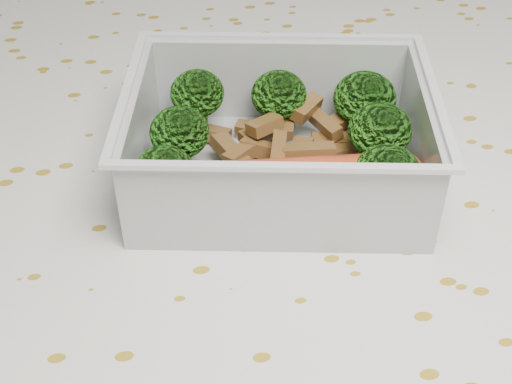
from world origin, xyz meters
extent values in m
cube|color=brown|center=(0.00, 0.00, 0.73)|extent=(1.40, 0.90, 0.04)
cube|color=silver|center=(0.00, 0.00, 0.75)|extent=(1.46, 0.96, 0.01)
cube|color=silver|center=(0.00, 0.48, 0.66)|extent=(1.46, 0.01, 0.18)
cube|color=silver|center=(0.03, 0.04, 0.76)|extent=(0.20, 0.16, 0.00)
cube|color=silver|center=(0.04, 0.11, 0.79)|extent=(0.17, 0.04, 0.06)
cube|color=silver|center=(0.01, -0.02, 0.79)|extent=(0.17, 0.04, 0.06)
cube|color=silver|center=(0.11, 0.03, 0.79)|extent=(0.03, 0.12, 0.06)
cube|color=silver|center=(-0.06, 0.06, 0.79)|extent=(0.03, 0.12, 0.06)
cube|color=silver|center=(0.04, 0.11, 0.82)|extent=(0.18, 0.04, 0.00)
cube|color=silver|center=(0.01, -0.03, 0.82)|extent=(0.18, 0.04, 0.00)
cube|color=silver|center=(0.12, 0.03, 0.82)|extent=(0.03, 0.13, 0.00)
cube|color=silver|center=(-0.06, 0.06, 0.82)|extent=(0.03, 0.13, 0.00)
cylinder|color=#608C3F|center=(-0.02, 0.10, 0.77)|extent=(0.01, 0.01, 0.02)
ellipsoid|color=#2C7916|center=(-0.02, 0.10, 0.79)|extent=(0.04, 0.04, 0.03)
cylinder|color=#608C3F|center=(0.04, 0.08, 0.77)|extent=(0.01, 0.01, 0.02)
ellipsoid|color=#2C7916|center=(0.04, 0.08, 0.79)|extent=(0.04, 0.04, 0.03)
cylinder|color=#608C3F|center=(0.09, 0.07, 0.77)|extent=(0.01, 0.01, 0.02)
ellipsoid|color=#2C7916|center=(0.09, 0.07, 0.79)|extent=(0.04, 0.04, 0.03)
cylinder|color=#608C3F|center=(-0.03, 0.05, 0.77)|extent=(0.01, 0.01, 0.02)
ellipsoid|color=#2C7916|center=(-0.03, 0.05, 0.79)|extent=(0.04, 0.04, 0.03)
cylinder|color=#608C3F|center=(0.09, 0.04, 0.77)|extent=(0.01, 0.01, 0.02)
ellipsoid|color=#2C7916|center=(0.09, 0.04, 0.79)|extent=(0.04, 0.04, 0.03)
cylinder|color=#608C3F|center=(-0.04, 0.02, 0.77)|extent=(0.01, 0.01, 0.02)
ellipsoid|color=#2C7916|center=(-0.04, 0.02, 0.79)|extent=(0.03, 0.03, 0.03)
cylinder|color=#608C3F|center=(0.08, -0.01, 0.77)|extent=(0.01, 0.01, 0.02)
ellipsoid|color=#2C7916|center=(0.08, -0.01, 0.79)|extent=(0.04, 0.04, 0.03)
cube|color=olive|center=(0.04, 0.08, 0.78)|extent=(0.02, 0.02, 0.01)
cube|color=olive|center=(0.05, 0.08, 0.78)|extent=(0.03, 0.03, 0.01)
cube|color=olive|center=(0.02, 0.08, 0.77)|extent=(0.02, 0.02, 0.01)
cube|color=olive|center=(0.02, 0.05, 0.78)|extent=(0.03, 0.03, 0.01)
cube|color=olive|center=(0.07, 0.06, 0.77)|extent=(0.02, 0.03, 0.01)
cube|color=olive|center=(0.07, 0.06, 0.77)|extent=(0.03, 0.02, 0.01)
cube|color=olive|center=(0.08, 0.07, 0.78)|extent=(0.03, 0.02, 0.01)
cube|color=olive|center=(0.00, 0.07, 0.77)|extent=(0.02, 0.03, 0.01)
cube|color=olive|center=(0.01, 0.05, 0.77)|extent=(0.02, 0.03, 0.01)
cube|color=olive|center=(0.00, 0.04, 0.78)|extent=(0.03, 0.02, 0.01)
cube|color=olive|center=(0.06, 0.07, 0.78)|extent=(0.02, 0.03, 0.01)
cube|color=olive|center=(0.02, 0.07, 0.78)|extent=(0.03, 0.02, 0.01)
cube|color=olive|center=(0.04, 0.07, 0.78)|extent=(0.02, 0.03, 0.01)
cube|color=olive|center=(0.02, 0.06, 0.79)|extent=(0.03, 0.02, 0.01)
cube|color=olive|center=(0.07, 0.05, 0.77)|extent=(0.02, 0.01, 0.01)
cube|color=olive|center=(-0.01, 0.08, 0.77)|extent=(0.03, 0.02, 0.01)
cube|color=olive|center=(0.00, 0.05, 0.78)|extent=(0.02, 0.04, 0.01)
cube|color=olive|center=(0.04, 0.03, 0.79)|extent=(0.03, 0.02, 0.01)
cube|color=olive|center=(0.02, 0.03, 0.79)|extent=(0.02, 0.03, 0.01)
cube|color=olive|center=(0.04, 0.04, 0.78)|extent=(0.02, 0.03, 0.01)
cylinder|color=#BC3F20|center=(0.02, 0.00, 0.78)|extent=(0.13, 0.04, 0.03)
sphere|color=#BC3F20|center=(0.09, 0.00, 0.78)|extent=(0.03, 0.03, 0.03)
sphere|color=#BC3F20|center=(-0.04, 0.01, 0.78)|extent=(0.03, 0.03, 0.03)
camera|label=1|loc=(-0.05, -0.30, 1.04)|focal=50.00mm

